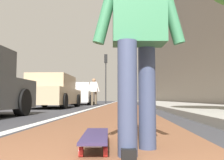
{
  "coord_description": "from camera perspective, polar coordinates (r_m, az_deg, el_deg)",
  "views": [
    {
      "loc": [
        -0.5,
        -0.25,
        0.4
      ],
      "look_at": [
        8.31,
        0.24,
        1.08
      ],
      "focal_mm": 39.74,
      "sensor_mm": 36.0,
      "label": 1
    }
  ],
  "objects": [
    {
      "name": "ground_plane",
      "position": [
        10.51,
        1.81,
        -6.57
      ],
      "size": [
        80.0,
        80.0,
        0.0
      ],
      "primitive_type": "plane",
      "color": "#38383D"
    },
    {
      "name": "bike_lane_paint",
      "position": [
        24.51,
        2.58,
        -5.32
      ],
      "size": [
        56.0,
        2.07,
        0.0
      ],
      "primitive_type": "cube",
      "color": "brown",
      "rests_on": "ground"
    },
    {
      "name": "lane_stripe_white",
      "position": [
        20.55,
        -0.86,
        -5.5
      ],
      "size": [
        52.0,
        0.16,
        0.01
      ],
      "primitive_type": "cube",
      "color": "silver",
      "rests_on": "ground"
    },
    {
      "name": "sidewalk_curb",
      "position": [
        18.72,
        11.93,
        -5.3
      ],
      "size": [
        52.0,
        3.2,
        0.14
      ],
      "primitive_type": "cube",
      "color": "#9E9B93",
      "rests_on": "ground"
    },
    {
      "name": "building_facade",
      "position": [
        23.95,
        16.15,
        10.94
      ],
      "size": [
        40.0,
        1.2,
        13.33
      ],
      "primitive_type": "cube",
      "color": "gray",
      "rests_on": "ground"
    },
    {
      "name": "skateboard",
      "position": [
        2.08,
        -3.79,
        -12.89
      ],
      "size": [
        0.85,
        0.26,
        0.11
      ],
      "color": "red",
      "rests_on": "ground"
    },
    {
      "name": "skater_person",
      "position": [
        1.97,
        6.05,
        11.48
      ],
      "size": [
        0.47,
        0.72,
        1.64
      ],
      "color": "#384260",
      "rests_on": "ground"
    },
    {
      "name": "parked_car_mid",
      "position": [
        11.63,
        -13.45,
        -2.75
      ],
      "size": [
        4.53,
        1.93,
        1.48
      ],
      "color": "tan",
      "rests_on": "ground"
    },
    {
      "name": "parked_car_far",
      "position": [
        17.54,
        -7.33,
        -3.31
      ],
      "size": [
        4.38,
        1.99,
        1.49
      ],
      "color": "silver",
      "rests_on": "ground"
    },
    {
      "name": "traffic_light",
      "position": [
        23.04,
        -1.44,
        2.42
      ],
      "size": [
        0.33,
        0.28,
        4.56
      ],
      "color": "#2D2D2D",
      "rests_on": "ground"
    },
    {
      "name": "pedestrian_distant",
      "position": [
        15.89,
        -4.19,
        -2.28
      ],
      "size": [
        0.48,
        0.75,
        1.72
      ],
      "color": "brown",
      "rests_on": "ground"
    }
  ]
}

